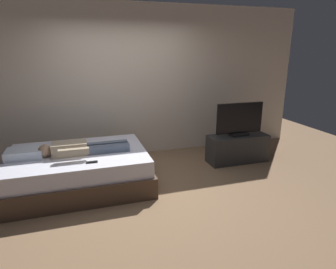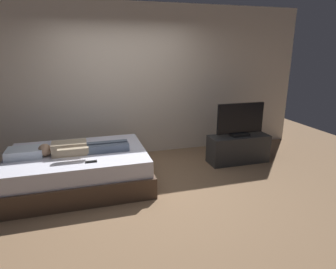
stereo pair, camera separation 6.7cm
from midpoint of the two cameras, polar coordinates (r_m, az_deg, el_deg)
name	(u,v)px [view 2 (the right image)]	position (r m, az deg, el deg)	size (l,w,h in m)	color
ground_plane	(145,191)	(4.30, -4.07, -11.09)	(10.00, 10.00, 0.00)	#8C6B4C
back_wall	(145,82)	(5.58, -4.15, 10.38)	(6.40, 0.10, 2.80)	beige
bed	(79,169)	(4.53, -16.77, -6.60)	(2.03, 1.48, 0.54)	brown
pillow	(25,153)	(4.49, -26.05, -3.25)	(0.48, 0.34, 0.12)	white
person	(79,148)	(4.34, -16.76, -2.58)	(1.26, 0.46, 0.18)	tan
remote	(91,162)	(3.98, -14.46, -5.21)	(0.15, 0.04, 0.02)	black
tv_stand	(238,149)	(5.41, 14.04, -2.75)	(1.10, 0.40, 0.50)	#2D2D2D
tv	(240,120)	(5.27, 14.44, 2.76)	(0.88, 0.20, 0.59)	black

